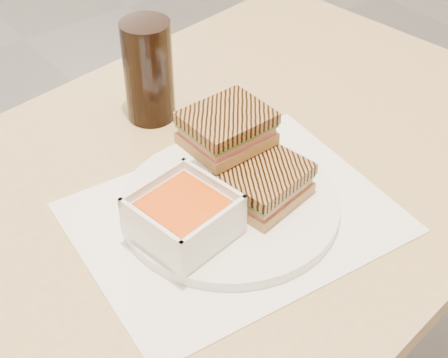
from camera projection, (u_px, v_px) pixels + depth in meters
main_table at (191, 251)px, 0.99m from camera, size 1.28×0.86×0.75m
tray_liner at (234, 218)px, 0.87m from camera, size 0.42×0.35×0.00m
plate at (230, 204)px, 0.88m from camera, size 0.29×0.29×0.02m
soup_bowl at (184, 218)px, 0.81m from camera, size 0.12×0.12×0.06m
panini_lower at (264, 183)px, 0.86m from camera, size 0.12×0.11×0.05m
panini_upper at (227, 128)px, 0.87m from camera, size 0.11×0.09×0.05m
cola_glass at (148, 71)px, 1.00m from camera, size 0.07×0.07×0.16m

